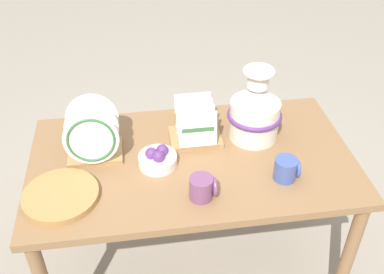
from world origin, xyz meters
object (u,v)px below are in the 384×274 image
at_px(ceramic_vase, 255,110).
at_px(mug_plum_glaze, 204,188).
at_px(wicker_charger_stack, 61,196).
at_px(mug_cobalt_glaze, 287,169).
at_px(dish_rack_square_plates, 195,129).
at_px(fruit_bowl, 158,158).
at_px(dish_rack_round_plates, 93,139).

relative_size(ceramic_vase, mug_plum_glaze, 3.42).
height_order(wicker_charger_stack, mug_cobalt_glaze, mug_cobalt_glaze).
relative_size(dish_rack_square_plates, wicker_charger_stack, 0.78).
xyz_separation_m(mug_cobalt_glaze, fruit_bowl, (-0.50, 0.16, -0.01)).
xyz_separation_m(dish_rack_square_plates, fruit_bowl, (-0.18, -0.15, -0.02)).
relative_size(dish_rack_round_plates, fruit_bowl, 1.55).
bearing_deg(ceramic_vase, fruit_bowl, -162.66).
bearing_deg(dish_rack_round_plates, ceramic_vase, 3.59).
xyz_separation_m(dish_rack_round_plates, mug_plum_glaze, (0.41, -0.31, -0.04)).
xyz_separation_m(mug_plum_glaze, mug_cobalt_glaze, (0.34, 0.06, 0.00)).
xyz_separation_m(dish_rack_square_plates, mug_cobalt_glaze, (0.32, -0.31, -0.01)).
distance_m(ceramic_vase, wicker_charger_stack, 0.88).
bearing_deg(mug_cobalt_glaze, mug_plum_glaze, -170.57).
height_order(ceramic_vase, dish_rack_square_plates, ceramic_vase).
bearing_deg(wicker_charger_stack, mug_plum_glaze, -7.37).
xyz_separation_m(wicker_charger_stack, mug_plum_glaze, (0.54, -0.07, 0.03)).
bearing_deg(fruit_bowl, ceramic_vase, 17.34).
bearing_deg(dish_rack_square_plates, wicker_charger_stack, -152.47).
bearing_deg(wicker_charger_stack, mug_cobalt_glaze, -0.83).
distance_m(mug_plum_glaze, fruit_bowl, 0.26).
bearing_deg(mug_plum_glaze, dish_rack_round_plates, 143.53).
xyz_separation_m(dish_rack_round_plates, fruit_bowl, (0.26, -0.09, -0.06)).
height_order(dish_rack_round_plates, mug_plum_glaze, dish_rack_round_plates).
bearing_deg(dish_rack_round_plates, wicker_charger_stack, -117.83).
distance_m(ceramic_vase, dish_rack_square_plates, 0.27).
bearing_deg(ceramic_vase, mug_cobalt_glaze, -78.56).
height_order(ceramic_vase, fruit_bowl, ceramic_vase).
bearing_deg(wicker_charger_stack, dish_rack_round_plates, 62.17).
height_order(ceramic_vase, mug_plum_glaze, ceramic_vase).
relative_size(dish_rack_round_plates, wicker_charger_stack, 0.85).
bearing_deg(fruit_bowl, dish_rack_square_plates, 39.88).
bearing_deg(dish_rack_round_plates, fruit_bowl, -19.99).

